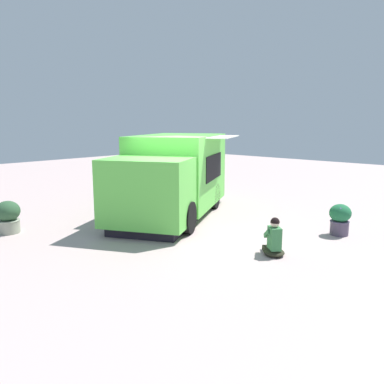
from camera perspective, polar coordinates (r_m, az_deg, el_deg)
name	(u,v)px	position (r m, az deg, el deg)	size (l,w,h in m)	color
ground_plane	(179,228)	(10.68, -1.95, -5.18)	(40.00, 40.00, 0.00)	#BBA4A0
food_truck	(172,178)	(11.87, -2.88, 2.04)	(4.35, 5.69, 2.41)	#61CF4B
person_customer	(274,241)	(8.69, 11.72, -6.94)	(0.73, 0.73, 0.83)	#282A1B
planter_flowering_near	(8,216)	(11.14, -25.01, -3.20)	(0.61, 0.61, 0.83)	gray
planter_flowering_far	(340,218)	(10.60, 20.56, -3.59)	(0.53, 0.53, 0.79)	#4F4259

